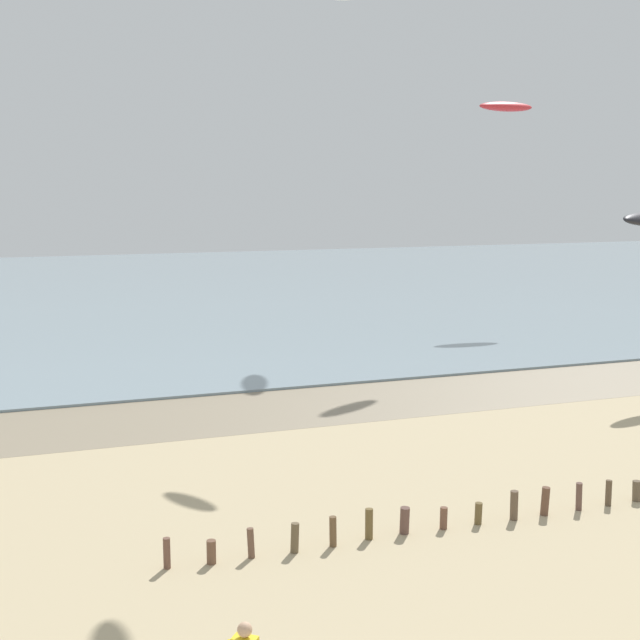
% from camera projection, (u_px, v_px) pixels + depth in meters
% --- Properties ---
extents(wet_sand_strip, '(120.00, 5.50, 0.01)m').
position_uv_depth(wet_sand_strip, '(174.00, 418.00, 30.05)').
color(wet_sand_strip, gray).
rests_on(wet_sand_strip, ground).
extents(sea, '(160.00, 70.00, 0.10)m').
position_uv_depth(sea, '(81.00, 292.00, 65.15)').
color(sea, '#7F939E').
rests_on(sea, ground).
extents(groyne_mid, '(12.07, 0.35, 0.72)m').
position_uv_depth(groyne_mid, '(433.00, 518.00, 20.20)').
color(groyne_mid, brown).
rests_on(groyne_mid, ground).
extents(kite_aloft_7, '(3.49, 1.32, 0.79)m').
position_uv_depth(kite_aloft_7, '(506.00, 107.00, 51.78)').
color(kite_aloft_7, red).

